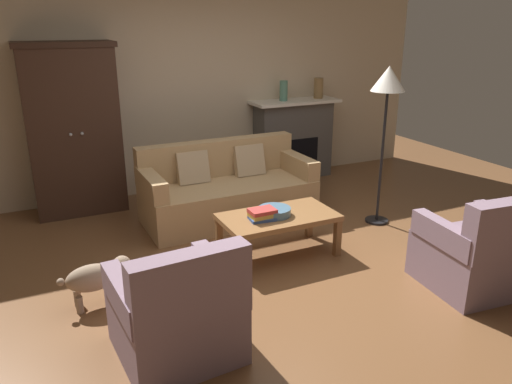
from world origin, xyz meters
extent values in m
plane|color=brown|center=(0.00, 0.00, 0.00)|extent=(9.60, 9.60, 0.00)
cube|color=beige|center=(0.00, 2.55, 1.40)|extent=(7.20, 0.10, 2.80)
cube|color=#4C4947|center=(1.55, 2.30, 0.54)|extent=(1.10, 0.36, 1.08)
cube|color=black|center=(1.55, 2.12, 0.34)|extent=(0.60, 0.01, 0.52)
cube|color=white|center=(1.55, 2.28, 1.10)|extent=(1.26, 0.48, 0.04)
cube|color=#382319|center=(-1.40, 2.22, 0.95)|extent=(1.00, 0.52, 1.90)
cube|color=#2F1E15|center=(-1.40, 2.22, 1.93)|extent=(1.06, 0.55, 0.06)
sphere|color=#ADAFB5|center=(-1.46, 1.95, 0.99)|extent=(0.04, 0.04, 0.04)
sphere|color=#ADAFB5|center=(-1.34, 1.95, 0.99)|extent=(0.04, 0.04, 0.04)
cube|color=tan|center=(0.08, 1.18, 0.22)|extent=(1.91, 0.86, 0.44)
cube|color=tan|center=(0.08, 1.52, 0.65)|extent=(1.90, 0.20, 0.42)
cube|color=tan|center=(-0.80, 1.17, 0.55)|extent=(0.17, 0.80, 0.22)
cube|color=tan|center=(0.96, 1.18, 0.55)|extent=(0.17, 0.80, 0.22)
cube|color=tan|center=(-0.27, 1.37, 0.61)|extent=(0.36, 0.19, 0.37)
cube|color=tan|center=(0.43, 1.38, 0.61)|extent=(0.36, 0.19, 0.37)
cube|color=olive|center=(0.15, 0.12, 0.39)|extent=(1.10, 0.60, 0.05)
cube|color=brown|center=(-0.36, -0.14, 0.18)|extent=(0.06, 0.06, 0.37)
cube|color=brown|center=(0.66, -0.14, 0.18)|extent=(0.06, 0.06, 0.37)
cube|color=brown|center=(-0.36, 0.38, 0.18)|extent=(0.06, 0.06, 0.37)
cube|color=brown|center=(0.66, 0.38, 0.18)|extent=(0.06, 0.06, 0.37)
cylinder|color=slate|center=(0.12, 0.13, 0.46)|extent=(0.31, 0.31, 0.07)
cube|color=#38569E|center=(-0.04, 0.08, 0.43)|extent=(0.26, 0.19, 0.03)
cube|color=gold|center=(-0.03, 0.08, 0.47)|extent=(0.24, 0.17, 0.04)
cube|color=#B73833|center=(-0.04, 0.08, 0.51)|extent=(0.24, 0.17, 0.04)
cylinder|color=slate|center=(1.37, 2.28, 1.26)|extent=(0.11, 0.11, 0.27)
cylinder|color=olive|center=(1.93, 2.28, 1.26)|extent=(0.13, 0.13, 0.28)
cube|color=gray|center=(-1.17, -0.90, 0.21)|extent=(0.81, 0.81, 0.42)
cube|color=gray|center=(-1.15, -1.21, 0.65)|extent=(0.77, 0.21, 0.46)
cube|color=gray|center=(-0.84, -0.88, 0.52)|extent=(0.17, 0.71, 0.20)
cube|color=gray|center=(-1.50, -0.92, 0.52)|extent=(0.17, 0.71, 0.20)
cube|color=gray|center=(1.38, -1.10, 0.21)|extent=(0.83, 0.83, 0.42)
cube|color=gray|center=(1.35, -1.41, 0.65)|extent=(0.77, 0.23, 0.46)
cube|color=gray|center=(1.71, -1.13, 0.52)|extent=(0.19, 0.71, 0.20)
cube|color=gray|center=(1.05, -1.07, 0.52)|extent=(0.19, 0.71, 0.20)
cylinder|color=black|center=(1.57, 0.39, 0.01)|extent=(0.26, 0.26, 0.02)
cylinder|color=black|center=(1.57, 0.39, 0.74)|extent=(0.03, 0.03, 1.49)
cone|color=white|center=(1.57, 0.39, 1.60)|extent=(0.36, 0.36, 0.26)
ellipsoid|color=gray|center=(-1.60, -0.06, 0.25)|extent=(0.40, 0.20, 0.22)
sphere|color=gray|center=(-1.36, -0.06, 0.31)|extent=(0.15, 0.15, 0.15)
cylinder|color=gray|center=(-1.48, 0.00, 0.07)|extent=(0.06, 0.06, 0.14)
cylinder|color=gray|center=(-1.48, -0.11, 0.07)|extent=(0.06, 0.06, 0.14)
cylinder|color=gray|center=(-1.72, 0.00, 0.07)|extent=(0.06, 0.06, 0.14)
cylinder|color=gray|center=(-1.72, -0.11, 0.07)|extent=(0.06, 0.06, 0.14)
sphere|color=gray|center=(-1.83, -0.06, 0.27)|extent=(0.06, 0.06, 0.06)
camera|label=1|loc=(-1.93, -3.76, 2.17)|focal=34.93mm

